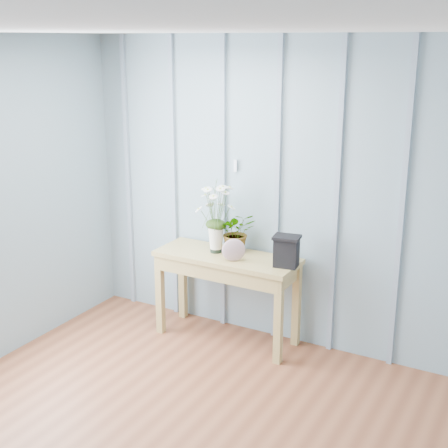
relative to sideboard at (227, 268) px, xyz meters
The scene contains 6 objects.
room_shell 1.82m from the sideboard, 61.77° to the right, with size 4.00×4.50×2.50m.
sideboard is the anchor object (origin of this frame).
daisy_vase 0.51m from the sideboard, 168.62° to the left, with size 0.44×0.33×0.62m.
spider_plant 0.31m from the sideboard, 78.42° to the left, with size 0.31×0.27×0.34m, color #1D360E.
felt_disc_vessel 0.26m from the sideboard, 41.17° to the right, with size 0.19×0.05×0.19m, color #864F6B.
carved_box 0.58m from the sideboard, ahead, with size 0.23×0.19×0.25m.
Camera 1 is at (1.74, -2.24, 2.46)m, focal length 50.00 mm.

